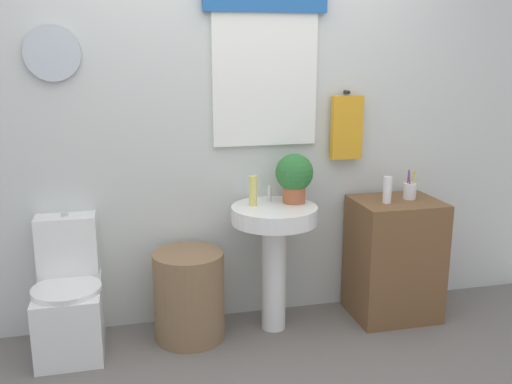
% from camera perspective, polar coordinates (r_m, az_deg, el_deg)
% --- Properties ---
extents(back_wall, '(4.40, 0.18, 2.60)m').
position_cam_1_polar(back_wall, '(3.53, -2.56, 7.73)').
color(back_wall, silver).
rests_on(back_wall, ground_plane).
extents(toilet, '(0.38, 0.51, 0.78)m').
position_cam_1_polar(toilet, '(3.49, -18.24, -10.32)').
color(toilet, white).
rests_on(toilet, ground_plane).
extents(laundry_hamper, '(0.42, 0.42, 0.54)m').
position_cam_1_polar(laundry_hamper, '(3.47, -6.73, -10.28)').
color(laundry_hamper, '#846647').
rests_on(laundry_hamper, ground_plane).
extents(pedestal_sink, '(0.52, 0.52, 0.79)m').
position_cam_1_polar(pedestal_sink, '(3.44, 1.84, -4.57)').
color(pedestal_sink, white).
rests_on(pedestal_sink, ground_plane).
extents(faucet, '(0.03, 0.03, 0.10)m').
position_cam_1_polar(faucet, '(3.48, 1.35, -0.15)').
color(faucet, silver).
rests_on(faucet, pedestal_sink).
extents(wooden_cabinet, '(0.53, 0.44, 0.78)m').
position_cam_1_polar(wooden_cabinet, '(3.79, 13.67, -6.50)').
color(wooden_cabinet, brown).
rests_on(wooden_cabinet, ground_plane).
extents(soap_bottle, '(0.05, 0.05, 0.18)m').
position_cam_1_polar(soap_bottle, '(3.38, -0.31, 0.12)').
color(soap_bottle, '#DBD166').
rests_on(soap_bottle, pedestal_sink).
extents(potted_plant, '(0.23, 0.23, 0.30)m').
position_cam_1_polar(potted_plant, '(3.44, 3.87, 1.68)').
color(potted_plant, '#AD5B38').
rests_on(potted_plant, pedestal_sink).
extents(lotion_bottle, '(0.05, 0.05, 0.17)m').
position_cam_1_polar(lotion_bottle, '(3.58, 13.07, 0.21)').
color(lotion_bottle, white).
rests_on(lotion_bottle, wooden_cabinet).
extents(toothbrush_cup, '(0.08, 0.08, 0.19)m').
position_cam_1_polar(toothbrush_cup, '(3.73, 15.19, 0.14)').
color(toothbrush_cup, silver).
rests_on(toothbrush_cup, wooden_cabinet).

